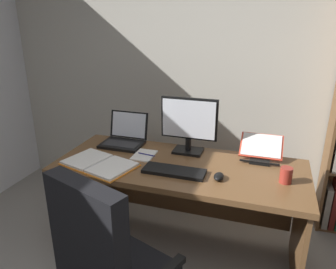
{
  "coord_description": "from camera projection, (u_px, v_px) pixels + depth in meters",
  "views": [
    {
      "loc": [
        0.35,
        -0.7,
        1.75
      ],
      "look_at": [
        -0.29,
        1.26,
        0.99
      ],
      "focal_mm": 34.68,
      "sensor_mm": 36.0,
      "label": 1
    }
  ],
  "objects": [
    {
      "name": "wall_back",
      "position": [
        233.0,
        73.0,
        2.93
      ],
      "size": [
        5.08,
        0.12,
        2.51
      ],
      "primitive_type": "cube",
      "color": "beige",
      "rests_on": "ground"
    },
    {
      "name": "desk",
      "position": [
        182.0,
        185.0,
        2.44
      ],
      "size": [
        1.76,
        0.73,
        0.76
      ],
      "color": "brown",
      "rests_on": "ground"
    },
    {
      "name": "monitor",
      "position": [
        189.0,
        126.0,
        2.43
      ],
      "size": [
        0.43,
        0.16,
        0.43
      ],
      "color": "black",
      "rests_on": "desk"
    },
    {
      "name": "laptop",
      "position": [
        124.0,
        138.0,
        2.65
      ],
      "size": [
        0.33,
        0.3,
        0.24
      ],
      "color": "black",
      "rests_on": "desk"
    },
    {
      "name": "keyboard",
      "position": [
        174.0,
        171.0,
        2.17
      ],
      "size": [
        0.42,
        0.15,
        0.02
      ],
      "primitive_type": "cube",
      "color": "black",
      "rests_on": "desk"
    },
    {
      "name": "computer_mouse",
      "position": [
        219.0,
        177.0,
        2.08
      ],
      "size": [
        0.06,
        0.1,
        0.04
      ],
      "primitive_type": "ellipsoid",
      "color": "black",
      "rests_on": "desk"
    },
    {
      "name": "reading_stand_with_book",
      "position": [
        261.0,
        148.0,
        2.37
      ],
      "size": [
        0.3,
        0.25,
        0.16
      ],
      "color": "black",
      "rests_on": "desk"
    },
    {
      "name": "open_binder",
      "position": [
        99.0,
        164.0,
        2.28
      ],
      "size": [
        0.57,
        0.44,
        0.02
      ],
      "rotation": [
        0.0,
        0.0,
        -0.28
      ],
      "color": "orange",
      "rests_on": "desk"
    },
    {
      "name": "notepad",
      "position": [
        144.0,
        155.0,
        2.43
      ],
      "size": [
        0.15,
        0.21,
        0.01
      ],
      "primitive_type": "cube",
      "rotation": [
        0.0,
        0.0,
        0.01
      ],
      "color": "white",
      "rests_on": "desk"
    },
    {
      "name": "pen",
      "position": [
        147.0,
        154.0,
        2.43
      ],
      "size": [
        0.14,
        0.03,
        0.01
      ],
      "primitive_type": "cylinder",
      "rotation": [
        0.0,
        1.57,
        -0.14
      ],
      "color": "navy",
      "rests_on": "notepad"
    },
    {
      "name": "coffee_mug",
      "position": [
        286.0,
        175.0,
        2.03
      ],
      "size": [
        0.08,
        0.08,
        0.1
      ],
      "primitive_type": "cylinder",
      "color": "maroon",
      "rests_on": "desk"
    }
  ]
}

